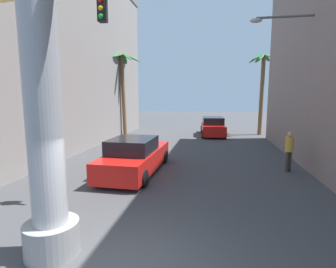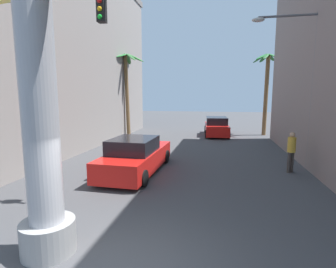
% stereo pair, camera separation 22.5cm
% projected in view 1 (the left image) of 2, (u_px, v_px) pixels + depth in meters
% --- Properties ---
extents(ground_plane, '(87.17, 87.17, 0.00)m').
position_uv_depth(ground_plane, '(182.00, 157.00, 14.34)').
color(ground_plane, '#424244').
extents(building_left, '(7.79, 22.54, 12.47)m').
position_uv_depth(building_left, '(29.00, 49.00, 16.33)').
color(building_left, gray).
rests_on(building_left, ground).
extents(neon_sign_pole, '(2.77, 1.12, 10.43)m').
position_uv_depth(neon_sign_pole, '(37.00, 13.00, 4.86)').
color(neon_sign_pole, '#9E9EA3').
rests_on(neon_sign_pole, ground).
extents(street_lamp, '(2.84, 0.28, 6.90)m').
position_uv_depth(street_lamp, '(300.00, 75.00, 11.66)').
color(street_lamp, '#59595E').
rests_on(street_lamp, ground).
extents(traffic_light_mast, '(5.08, 0.32, 6.36)m').
position_uv_depth(traffic_light_mast, '(21.00, 60.00, 8.28)').
color(traffic_light_mast, '#333333').
rests_on(traffic_light_mast, ground).
extents(car_lead, '(2.13, 5.23, 1.56)m').
position_uv_depth(car_lead, '(135.00, 157.00, 11.38)').
color(car_lead, black).
rests_on(car_lead, ground).
extents(car_far, '(2.22, 4.84, 1.56)m').
position_uv_depth(car_far, '(213.00, 127.00, 22.31)').
color(car_far, black).
rests_on(car_far, ground).
extents(palm_tree_far_left, '(2.97, 3.02, 6.79)m').
position_uv_depth(palm_tree_far_left, '(123.00, 80.00, 21.46)').
color(palm_tree_far_left, brown).
rests_on(palm_tree_far_left, ground).
extents(palm_tree_far_right, '(2.48, 2.47, 6.85)m').
position_uv_depth(palm_tree_far_right, '(262.00, 83.00, 22.09)').
color(palm_tree_far_right, brown).
rests_on(palm_tree_far_right, ground).
extents(pedestrian_mid_right, '(0.48, 0.48, 1.78)m').
position_uv_depth(pedestrian_mid_right, '(289.00, 148.00, 11.44)').
color(pedestrian_mid_right, '#3F3833').
rests_on(pedestrian_mid_right, ground).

